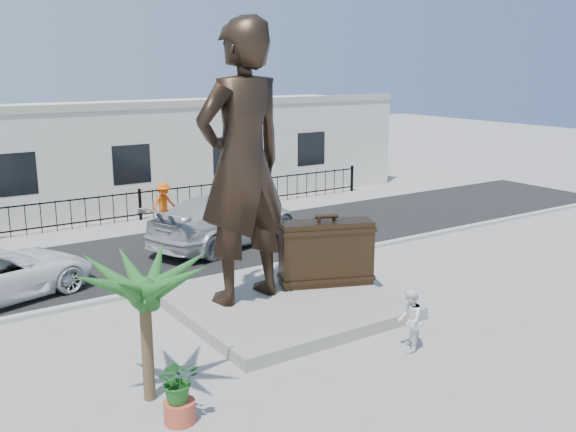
# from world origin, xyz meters

# --- Properties ---
(ground) EXTENTS (100.00, 100.00, 0.00)m
(ground) POSITION_xyz_m (0.00, 0.00, 0.00)
(ground) COLOR #9E9991
(ground) RESTS_ON ground
(street) EXTENTS (40.00, 7.00, 0.01)m
(street) POSITION_xyz_m (0.00, 8.00, 0.01)
(street) COLOR black
(street) RESTS_ON ground
(curb) EXTENTS (40.00, 0.25, 0.12)m
(curb) POSITION_xyz_m (0.00, 4.50, 0.06)
(curb) COLOR #A5A399
(curb) RESTS_ON ground
(far_sidewalk) EXTENTS (40.00, 2.50, 0.02)m
(far_sidewalk) POSITION_xyz_m (0.00, 12.00, 0.01)
(far_sidewalk) COLOR #9E9991
(far_sidewalk) RESTS_ON ground
(plinth) EXTENTS (5.20, 5.20, 0.30)m
(plinth) POSITION_xyz_m (-0.50, 1.50, 0.15)
(plinth) COLOR gray
(plinth) RESTS_ON ground
(fence) EXTENTS (22.00, 0.10, 1.20)m
(fence) POSITION_xyz_m (0.00, 12.80, 0.60)
(fence) COLOR black
(fence) RESTS_ON ground
(building) EXTENTS (28.00, 7.00, 4.40)m
(building) POSITION_xyz_m (0.00, 17.00, 2.20)
(building) COLOR silver
(building) RESTS_ON ground
(statue) EXTENTS (2.74, 1.99, 6.99)m
(statue) POSITION_xyz_m (-1.34, 2.02, 3.79)
(statue) COLOR black
(statue) RESTS_ON plinth
(suitcase) EXTENTS (2.61, 1.65, 1.76)m
(suitcase) POSITION_xyz_m (1.09, 1.76, 1.18)
(suitcase) COLOR black
(suitcase) RESTS_ON plinth
(tourist) EXTENTS (0.87, 0.86, 1.42)m
(tourist) POSITION_xyz_m (0.44, -2.14, 0.71)
(tourist) COLOR white
(tourist) RESTS_ON ground
(car_silver) EXTENTS (6.50, 4.27, 1.75)m
(car_silver) POSITION_xyz_m (1.18, 7.72, 0.88)
(car_silver) COLOR #ABADB0
(car_silver) RESTS_ON street
(worker) EXTENTS (1.18, 0.85, 1.65)m
(worker) POSITION_xyz_m (0.54, 11.62, 0.84)
(worker) COLOR #E5550C
(worker) RESTS_ON far_sidewalk
(palm_tree) EXTENTS (1.80, 1.80, 3.20)m
(palm_tree) POSITION_xyz_m (-5.12, -0.98, 0.00)
(palm_tree) COLOR #1D501D
(palm_tree) RESTS_ON ground
(planter) EXTENTS (0.56, 0.56, 0.40)m
(planter) POSITION_xyz_m (-4.98, -2.04, 0.20)
(planter) COLOR #B94531
(planter) RESTS_ON ground
(shrub) EXTENTS (0.85, 0.78, 0.81)m
(shrub) POSITION_xyz_m (-4.98, -2.04, 0.81)
(shrub) COLOR #1D5A1D
(shrub) RESTS_ON planter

